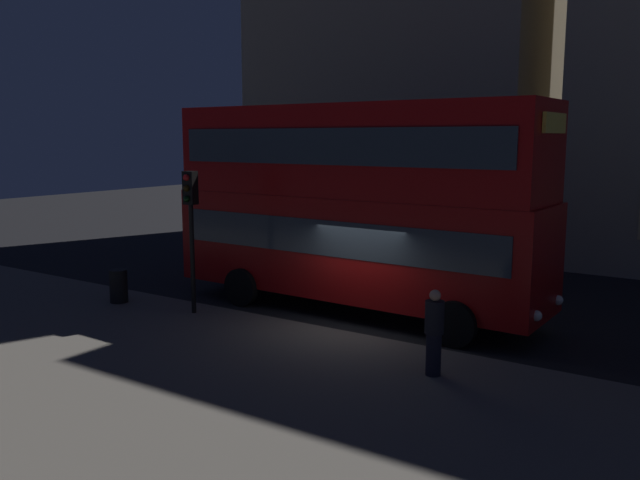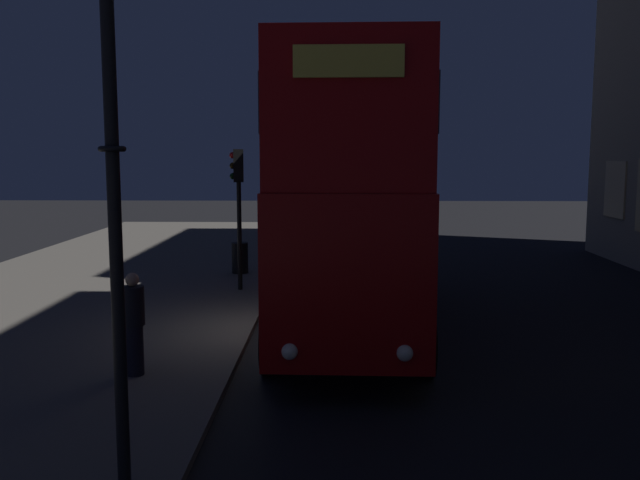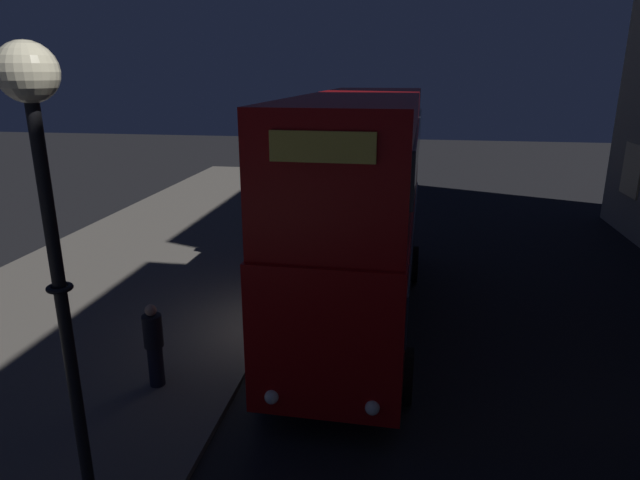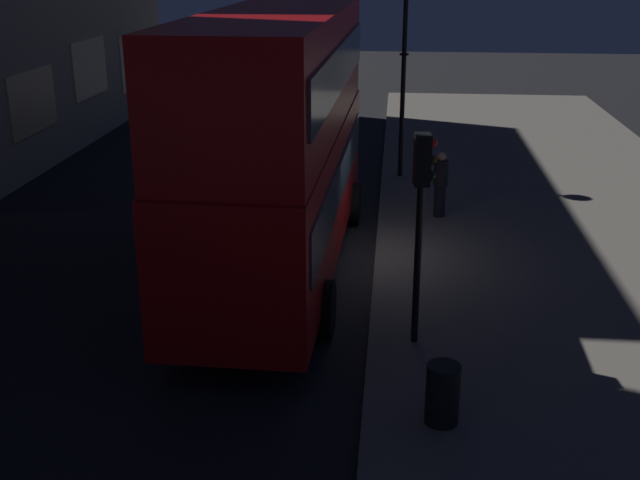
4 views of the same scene
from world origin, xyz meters
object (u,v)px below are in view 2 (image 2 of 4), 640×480
Objects in this scene: pedestrian at (134,323)px; litter_bin at (240,258)px; double_decker_bus at (349,184)px; street_lamp at (108,33)px; traffic_light_near_kerb at (238,189)px.

pedestrian is 9.63m from litter_bin.
double_decker_bus is 5.70m from pedestrian.
double_decker_bus is 11.38× the size of litter_bin.
pedestrian is 1.83× the size of litter_bin.
pedestrian reaches higher than litter_bin.
street_lamp reaches higher than pedestrian.
street_lamp is at bearing -16.76° from double_decker_bus.
litter_bin is at bearing 3.90° from pedestrian.
pedestrian is (7.09, -0.74, -1.80)m from traffic_light_near_kerb.
traffic_light_near_kerb is at bearing 7.48° from litter_bin.
double_decker_bus reaches higher than pedestrian.
traffic_light_near_kerb is 3.37m from litter_bin.
traffic_light_near_kerb is at bearing 0.37° from pedestrian.
street_lamp is 3.64× the size of pedestrian.
street_lamp is 14.16m from litter_bin.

